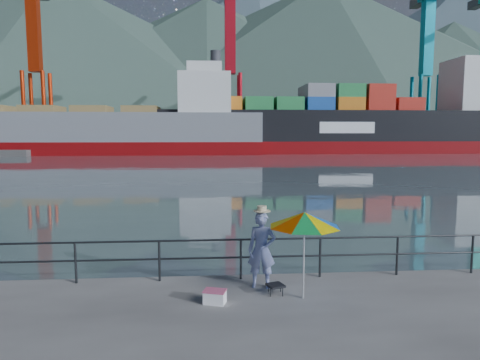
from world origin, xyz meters
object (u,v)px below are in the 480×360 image
object	(u,v)px
fisherman	(262,250)
container_ship	(346,121)
cooler_bag	(215,297)
beach_umbrella	(304,220)
bulk_carrier	(117,130)

from	to	relation	value
fisherman	container_ship	distance (m)	75.50
cooler_bag	container_ship	world-z (taller)	container_ship
fisherman	container_ship	bearing A→B (deg)	81.56
fisherman	cooler_bag	bearing A→B (deg)	-130.44
fisherman	cooler_bag	size ratio (longest dim) A/B	3.99
beach_umbrella	cooler_bag	bearing A→B (deg)	-176.04
cooler_bag	beach_umbrella	bearing A→B (deg)	20.47
beach_umbrella	bulk_carrier	size ratio (longest dim) A/B	0.04
fisherman	beach_umbrella	size ratio (longest dim) A/B	0.93
fisherman	cooler_bag	xyz separation A→B (m)	(-1.11, -0.88, -0.77)
cooler_bag	bulk_carrier	size ratio (longest dim) A/B	0.01
beach_umbrella	bulk_carrier	xyz separation A→B (m)	(-18.14, 68.71, 2.32)
beach_umbrella	bulk_carrier	bearing A→B (deg)	104.79
bulk_carrier	container_ship	xyz separation A→B (m)	(42.51, 3.04, 1.70)
beach_umbrella	container_ship	distance (m)	75.88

